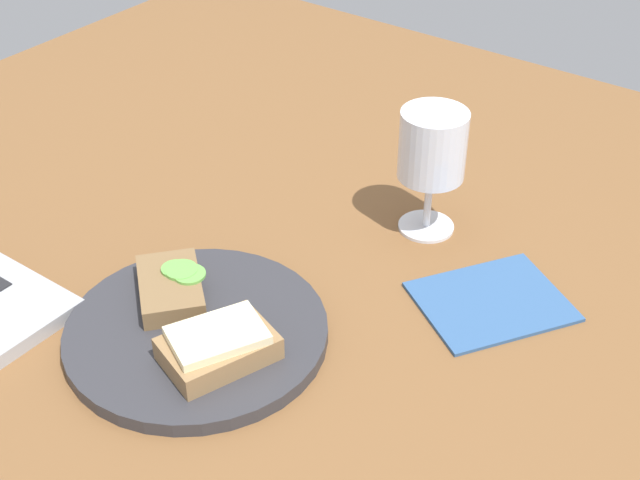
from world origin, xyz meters
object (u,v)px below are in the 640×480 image
object	(u,v)px
sandwich_with_cheese	(218,346)
plate	(195,331)
sandwich_with_cucumber	(171,287)
wine_glass	(432,151)
napkin	(491,302)

from	to	relation	value
sandwich_with_cheese	plate	bearing A→B (deg)	68.43
sandwich_with_cucumber	wine_glass	xyz separation A→B (cm)	(27.63, -13.48, 7.51)
sandwich_with_cucumber	wine_glass	world-z (taller)	wine_glass
napkin	sandwich_with_cucumber	bearing A→B (deg)	127.45
plate	sandwich_with_cucumber	world-z (taller)	sandwich_with_cucumber
sandwich_with_cucumber	wine_glass	distance (cm)	31.65
plate	sandwich_with_cucumber	bearing A→B (deg)	67.18
plate	napkin	bearing A→B (deg)	-43.62
sandwich_with_cucumber	sandwich_with_cheese	distance (cm)	10.84
plate	wine_glass	distance (cm)	32.32
plate	sandwich_with_cheese	distance (cm)	5.87
plate	wine_glass	xyz separation A→B (cm)	(29.74, -8.47, 9.40)
plate	sandwich_with_cucumber	size ratio (longest dim) A/B	2.26
plate	sandwich_with_cheese	size ratio (longest dim) A/B	2.18
plate	wine_glass	bearing A→B (deg)	-15.90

